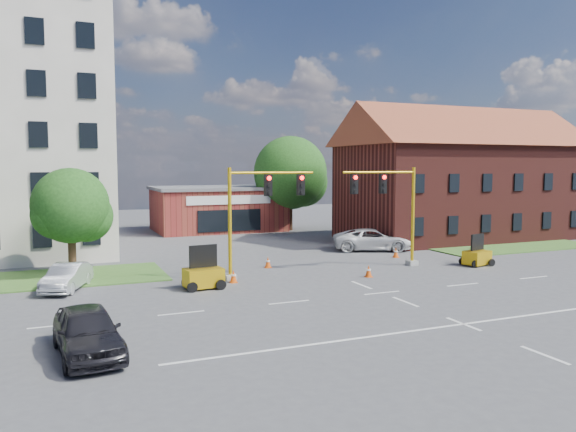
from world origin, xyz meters
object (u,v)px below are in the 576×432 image
at_px(signal_mast_east, 391,204).
at_px(pickup_white, 373,240).
at_px(trailer_west, 203,276).
at_px(trailer_east, 477,256).
at_px(sedan_dark, 88,331).
at_px(signal_mast_west, 258,208).

bearing_deg(signal_mast_east, pickup_white, 67.64).
relative_size(signal_mast_east, trailer_west, 2.88).
distance_m(signal_mast_east, trailer_east, 6.53).
distance_m(trailer_west, pickup_white, 16.94).
bearing_deg(sedan_dark, signal_mast_west, 41.49).
relative_size(signal_mast_east, sedan_dark, 1.29).
bearing_deg(pickup_white, sedan_dark, 150.17).
xyz_separation_m(signal_mast_west, sedan_dark, (-9.63, -10.16, -3.10)).
bearing_deg(signal_mast_west, sedan_dark, -133.45).
xyz_separation_m(signal_mast_west, pickup_white, (11.36, 6.43, -3.11)).
relative_size(trailer_west, sedan_dark, 0.45).
bearing_deg(trailer_east, signal_mast_east, 146.12).
bearing_deg(signal_mast_west, pickup_white, 29.53).
bearing_deg(signal_mast_east, trailer_east, -17.31).
bearing_deg(sedan_dark, signal_mast_east, 23.94).
height_order(trailer_west, sedan_dark, trailer_west).
distance_m(pickup_white, sedan_dark, 26.75).
xyz_separation_m(trailer_west, sedan_dark, (-6.07, -8.57, 0.15)).
xyz_separation_m(signal_mast_east, pickup_white, (2.65, 6.43, -3.11)).
relative_size(trailer_west, pickup_white, 0.37).
xyz_separation_m(trailer_west, trailer_east, (17.64, -0.08, -0.08)).
bearing_deg(sedan_dark, pickup_white, 33.28).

